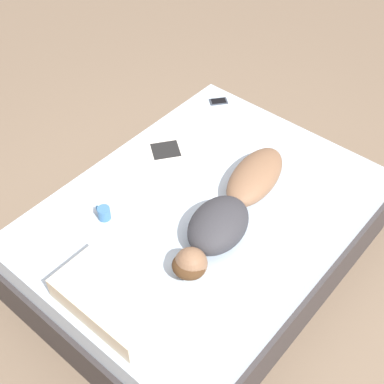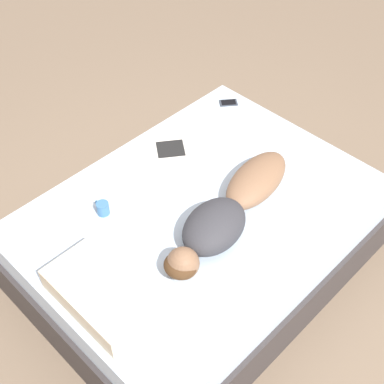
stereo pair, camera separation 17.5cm
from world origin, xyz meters
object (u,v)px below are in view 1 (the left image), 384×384
(person, at_px, (230,209))
(coffee_mug, at_px, (104,213))
(cell_phone, at_px, (219,101))
(open_magazine, at_px, (169,163))

(person, xyz_separation_m, coffee_mug, (0.59, 0.48, -0.05))
(coffee_mug, bearing_deg, cell_phone, -81.52)
(open_magazine, bearing_deg, cell_phone, -40.53)
(open_magazine, distance_m, cell_phone, 0.78)
(open_magazine, relative_size, cell_phone, 3.82)
(person, xyz_separation_m, cell_phone, (0.80, -0.90, -0.09))
(person, bearing_deg, coffee_mug, 29.27)
(cell_phone, bearing_deg, open_magazine, 142.17)
(open_magazine, height_order, coffee_mug, coffee_mug)
(coffee_mug, bearing_deg, open_magazine, -87.29)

